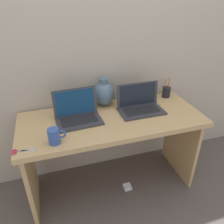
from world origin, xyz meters
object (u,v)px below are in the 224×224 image
object	(u,v)px
coffee_mug	(54,136)
power_brick	(127,187)
pen_cup	(166,92)
scissors	(19,151)
laptop_left	(77,112)
laptop_right	(140,103)
green_vase	(104,93)

from	to	relation	value
coffee_mug	power_brick	size ratio (longest dim) A/B	1.67
pen_cup	scissors	world-z (taller)	pen_cup
pen_cup	scissors	bearing A→B (deg)	-160.93
laptop_left	laptop_right	size ratio (longest dim) A/B	0.97
scissors	coffee_mug	bearing A→B (deg)	6.38
scissors	power_brick	world-z (taller)	scissors
coffee_mug	scissors	world-z (taller)	coffee_mug
green_vase	power_brick	size ratio (longest dim) A/B	3.38
green_vase	coffee_mug	bearing A→B (deg)	-136.06
laptop_right	green_vase	distance (m)	0.31
green_vase	power_brick	distance (m)	0.88
green_vase	pen_cup	bearing A→B (deg)	-2.16
laptop_left	scissors	distance (m)	0.50
coffee_mug	pen_cup	distance (m)	1.11
green_vase	pen_cup	distance (m)	0.59
laptop_left	scissors	size ratio (longest dim) A/B	2.35
laptop_left	laptop_right	world-z (taller)	laptop_left
laptop_left	pen_cup	xyz separation A→B (m)	(0.84, 0.15, -0.01)
green_vase	coffee_mug	distance (m)	0.62
green_vase	coffee_mug	xyz separation A→B (m)	(-0.45, -0.43, -0.05)
laptop_right	green_vase	bearing A→B (deg)	145.52
green_vase	laptop_left	bearing A→B (deg)	-145.70
coffee_mug	pen_cup	size ratio (longest dim) A/B	0.63
green_vase	scissors	xyz separation A→B (m)	(-0.67, -0.45, -0.10)
green_vase	coffee_mug	size ratio (longest dim) A/B	2.02
green_vase	scissors	world-z (taller)	green_vase
power_brick	green_vase	bearing A→B (deg)	109.62
laptop_left	pen_cup	size ratio (longest dim) A/B	1.85
green_vase	pen_cup	xyz separation A→B (m)	(0.58, -0.02, -0.06)
laptop_left	green_vase	distance (m)	0.31
laptop_right	scissors	distance (m)	0.96
laptop_right	pen_cup	distance (m)	0.36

